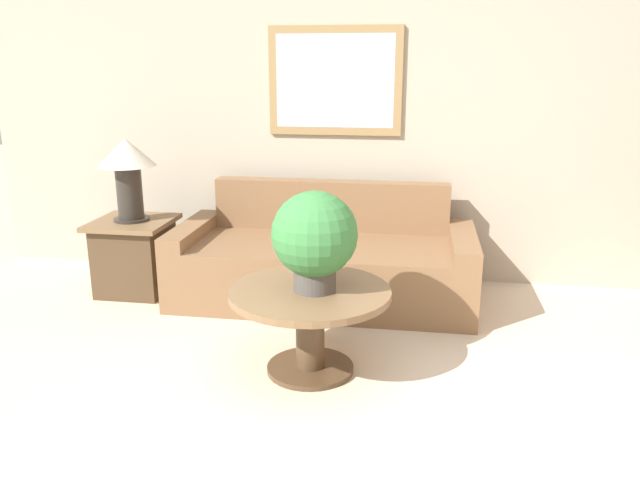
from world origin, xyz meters
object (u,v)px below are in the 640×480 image
couch_main (324,263)px  potted_plant_on_table (315,237)px  table_lamp (127,165)px  coffee_table (310,312)px  side_table (135,255)px

couch_main → potted_plant_on_table: potted_plant_on_table is taller
table_lamp → coffee_table: bearing=-34.7°
table_lamp → potted_plant_on_table: bearing=-34.4°
side_table → table_lamp: 0.70m
side_table → potted_plant_on_table: bearing=-34.4°
coffee_table → potted_plant_on_table: (0.03, -0.01, 0.44)m
coffee_table → couch_main: bearing=94.8°
table_lamp → potted_plant_on_table: 1.92m
side_table → table_lamp: bearing=-26.6°
potted_plant_on_table → table_lamp: bearing=145.6°
side_table → coffee_table: bearing=-34.7°
coffee_table → side_table: 1.89m
couch_main → table_lamp: table_lamp is taller
couch_main → potted_plant_on_table: (0.13, -1.16, 0.53)m
potted_plant_on_table → side_table: bearing=145.6°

